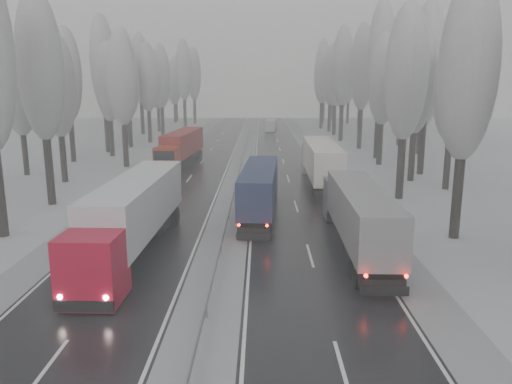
{
  "coord_description": "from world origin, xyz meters",
  "views": [
    {
      "loc": [
        2.35,
        -15.83,
        9.92
      ],
      "look_at": [
        2.0,
        19.44,
        2.2
      ],
      "focal_mm": 35.0,
      "sensor_mm": 36.0,
      "label": 1
    }
  ],
  "objects_px": {
    "truck_grey_tarp": "(358,212)",
    "truck_red_white": "(133,213)",
    "truck_cream_box": "(321,160)",
    "truck_blue_box": "(260,185)",
    "box_truck_distant": "(271,125)",
    "truck_red_red": "(181,146)"
  },
  "relations": [
    {
      "from": "truck_grey_tarp",
      "to": "box_truck_distant",
      "type": "distance_m",
      "value": 75.98
    },
    {
      "from": "truck_grey_tarp",
      "to": "truck_cream_box",
      "type": "height_order",
      "value": "truck_cream_box"
    },
    {
      "from": "truck_grey_tarp",
      "to": "truck_blue_box",
      "type": "distance_m",
      "value": 10.28
    },
    {
      "from": "truck_blue_box",
      "to": "truck_red_red",
      "type": "xyz_separation_m",
      "value": [
        -9.72,
        23.12,
        0.16
      ]
    },
    {
      "from": "truck_red_white",
      "to": "truck_blue_box",
      "type": "bearing_deg",
      "value": 54.02
    },
    {
      "from": "truck_blue_box",
      "to": "truck_red_red",
      "type": "height_order",
      "value": "truck_red_red"
    },
    {
      "from": "box_truck_distant",
      "to": "truck_cream_box",
      "type": "bearing_deg",
      "value": -80.33
    },
    {
      "from": "truck_grey_tarp",
      "to": "box_truck_distant",
      "type": "bearing_deg",
      "value": 93.7
    },
    {
      "from": "truck_cream_box",
      "to": "box_truck_distant",
      "type": "distance_m",
      "value": 56.82
    },
    {
      "from": "truck_cream_box",
      "to": "box_truck_distant",
      "type": "bearing_deg",
      "value": 94.68
    },
    {
      "from": "truck_grey_tarp",
      "to": "truck_cream_box",
      "type": "bearing_deg",
      "value": 90.86
    },
    {
      "from": "truck_red_white",
      "to": "truck_grey_tarp",
      "type": "bearing_deg",
      "value": 6.72
    },
    {
      "from": "box_truck_distant",
      "to": "truck_red_white",
      "type": "height_order",
      "value": "truck_red_white"
    },
    {
      "from": "truck_grey_tarp",
      "to": "truck_red_red",
      "type": "xyz_separation_m",
      "value": [
        -15.62,
        31.54,
        0.07
      ]
    },
    {
      "from": "truck_red_red",
      "to": "truck_blue_box",
      "type": "bearing_deg",
      "value": -62.8
    },
    {
      "from": "truck_cream_box",
      "to": "truck_blue_box",
      "type": "bearing_deg",
      "value": -117.81
    },
    {
      "from": "truck_grey_tarp",
      "to": "truck_red_white",
      "type": "distance_m",
      "value": 13.35
    },
    {
      "from": "truck_cream_box",
      "to": "box_truck_distant",
      "type": "height_order",
      "value": "truck_cream_box"
    },
    {
      "from": "truck_grey_tarp",
      "to": "truck_blue_box",
      "type": "bearing_deg",
      "value": 125.91
    },
    {
      "from": "truck_blue_box",
      "to": "truck_cream_box",
      "type": "xyz_separation_m",
      "value": [
        5.9,
        10.79,
        0.3
      ]
    },
    {
      "from": "truck_blue_box",
      "to": "box_truck_distant",
      "type": "height_order",
      "value": "truck_blue_box"
    },
    {
      "from": "truck_cream_box",
      "to": "box_truck_distant",
      "type": "relative_size",
      "value": 2.49
    }
  ]
}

